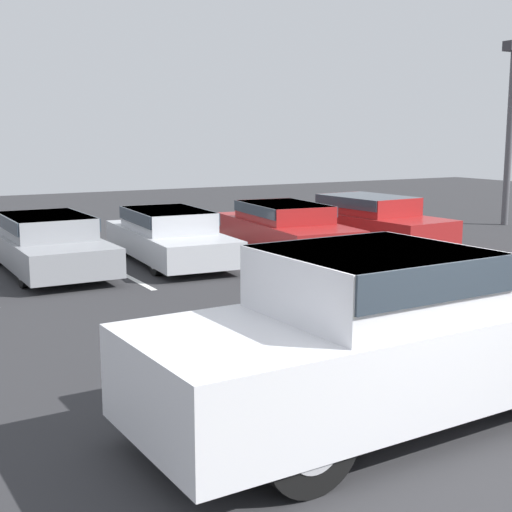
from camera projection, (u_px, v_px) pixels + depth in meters
The scene contains 12 objects.
ground_plane at pixel (449, 455), 6.48m from camera, with size 60.00×60.00×0.00m, color #2D2D30.
stall_stripe_c at pixel (111, 268), 15.44m from camera, with size 0.12×5.13×0.01m, color white.
stall_stripe_d at pixel (226, 257), 16.80m from camera, with size 0.12×5.13×0.01m, color white.
stall_stripe_e at pixel (324, 247), 18.16m from camera, with size 0.12×5.13×0.01m, color white.
stall_stripe_f at pixel (409, 239), 19.52m from camera, with size 0.12×5.13×0.01m, color white.
pickup_truck at pixel (392, 334), 7.20m from camera, with size 5.52×2.17×1.78m.
parked_sedan_b at pixel (47, 241), 14.94m from camera, with size 1.79×4.68×1.19m.
parked_sedan_c at pixel (169, 234), 16.07m from camera, with size 2.01×4.81×1.18m.
parked_sedan_d at pixel (285, 226), 17.31m from camera, with size 2.25×4.95×1.20m.
parked_sedan_e at pixel (369, 218), 18.78m from camera, with size 2.11×4.80×1.25m.
light_post at pixel (511, 118), 22.05m from camera, with size 0.70×0.36×5.63m.
wheel_stop_curb at pixel (163, 237), 19.54m from camera, with size 1.85×0.20×0.14m, color #B7B2A8.
Camera 1 is at (-4.51, -4.42, 2.90)m, focal length 50.00 mm.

